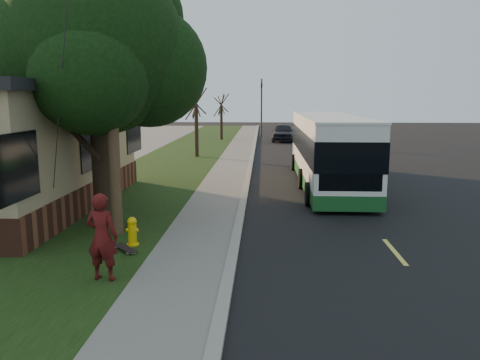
{
  "coord_description": "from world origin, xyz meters",
  "views": [
    {
      "loc": [
        0.71,
        -11.32,
        3.81
      ],
      "look_at": [
        0.07,
        1.6,
        1.5
      ],
      "focal_mm": 35.0,
      "sensor_mm": 36.0,
      "label": 1
    }
  ],
  "objects_px": {
    "skateboard_main": "(132,224)",
    "skateboard_spare": "(125,248)",
    "bare_tree_far": "(221,118)",
    "dumpster": "(5,190)",
    "traffic_signal": "(261,104)",
    "fire_hydrant": "(132,231)",
    "distant_car": "(283,132)",
    "transit_bus": "(328,148)",
    "leafy_tree": "(98,50)",
    "skateboarder": "(102,237)",
    "bare_tree_near": "(196,124)",
    "utility_pole": "(110,65)"
  },
  "relations": [
    {
      "from": "fire_hydrant",
      "to": "traffic_signal",
      "type": "xyz_separation_m",
      "value": [
        3.1,
        34.0,
        2.73
      ]
    },
    {
      "from": "transit_bus",
      "to": "dumpster",
      "type": "relative_size",
      "value": 6.39
    },
    {
      "from": "fire_hydrant",
      "to": "bare_tree_near",
      "type": "bearing_deg",
      "value": 92.86
    },
    {
      "from": "bare_tree_near",
      "to": "leafy_tree",
      "type": "bearing_deg",
      "value": -92.5
    },
    {
      "from": "fire_hydrant",
      "to": "leafy_tree",
      "type": "relative_size",
      "value": 0.09
    },
    {
      "from": "skateboarder",
      "to": "skateboard_spare",
      "type": "xyz_separation_m",
      "value": [
        -0.1,
        1.82,
        -0.85
      ]
    },
    {
      "from": "transit_bus",
      "to": "distant_car",
      "type": "xyz_separation_m",
      "value": [
        -1.09,
        20.53,
        -0.84
      ]
    },
    {
      "from": "skateboard_main",
      "to": "skateboard_spare",
      "type": "xyz_separation_m",
      "value": [
        0.46,
        -2.28,
        0.01
      ]
    },
    {
      "from": "leafy_tree",
      "to": "bare_tree_far",
      "type": "relative_size",
      "value": 1.94
    },
    {
      "from": "utility_pole",
      "to": "skateboarder",
      "type": "distance_m",
      "value": 4.95
    },
    {
      "from": "bare_tree_far",
      "to": "skateboard_spare",
      "type": "bearing_deg",
      "value": -89.37
    },
    {
      "from": "bare_tree_far",
      "to": "transit_bus",
      "type": "xyz_separation_m",
      "value": [
        6.49,
        -21.03,
        -0.4
      ]
    },
    {
      "from": "utility_pole",
      "to": "traffic_signal",
      "type": "relative_size",
      "value": 1.65
    },
    {
      "from": "bare_tree_far",
      "to": "traffic_signal",
      "type": "relative_size",
      "value": 0.73
    },
    {
      "from": "utility_pole",
      "to": "skateboard_spare",
      "type": "xyz_separation_m",
      "value": [
        0.64,
        -1.45,
        -4.5
      ]
    },
    {
      "from": "skateboard_main",
      "to": "dumpster",
      "type": "height_order",
      "value": "dumpster"
    },
    {
      "from": "bare_tree_far",
      "to": "dumpster",
      "type": "relative_size",
      "value": 2.31
    },
    {
      "from": "skateboarder",
      "to": "transit_bus",
      "type": "bearing_deg",
      "value": -110.69
    },
    {
      "from": "leafy_tree",
      "to": "transit_bus",
      "type": "bearing_deg",
      "value": 39.53
    },
    {
      "from": "traffic_signal",
      "to": "distant_car",
      "type": "height_order",
      "value": "traffic_signal"
    },
    {
      "from": "leafy_tree",
      "to": "bare_tree_far",
      "type": "height_order",
      "value": "leafy_tree"
    },
    {
      "from": "utility_pole",
      "to": "skateboard_main",
      "type": "xyz_separation_m",
      "value": [
        0.17,
        0.83,
        -4.51
      ]
    },
    {
      "from": "skateboarder",
      "to": "distant_car",
      "type": "bearing_deg",
      "value": -91.26
    },
    {
      "from": "skateboarder",
      "to": "skateboard_spare",
      "type": "distance_m",
      "value": 2.01
    },
    {
      "from": "bare_tree_near",
      "to": "distant_car",
      "type": "relative_size",
      "value": 0.96
    },
    {
      "from": "transit_bus",
      "to": "skateboard_spare",
      "type": "relative_size",
      "value": 13.87
    },
    {
      "from": "skateboarder",
      "to": "dumpster",
      "type": "height_order",
      "value": "skateboarder"
    },
    {
      "from": "skateboard_main",
      "to": "leafy_tree",
      "type": "bearing_deg",
      "value": 141.61
    },
    {
      "from": "leafy_tree",
      "to": "bare_tree_near",
      "type": "bearing_deg",
      "value": 87.5
    },
    {
      "from": "transit_bus",
      "to": "fire_hydrant",
      "type": "bearing_deg",
      "value": -124.18
    },
    {
      "from": "leafy_tree",
      "to": "skateboarder",
      "type": "height_order",
      "value": "leafy_tree"
    },
    {
      "from": "fire_hydrant",
      "to": "dumpster",
      "type": "relative_size",
      "value": 0.42
    },
    {
      "from": "bare_tree_near",
      "to": "skateboarder",
      "type": "distance_m",
      "value": 20.33
    },
    {
      "from": "traffic_signal",
      "to": "skateboard_main",
      "type": "xyz_separation_m",
      "value": [
        -3.63,
        -32.18,
        -3.04
      ]
    },
    {
      "from": "skateboard_spare",
      "to": "transit_bus",
      "type": "bearing_deg",
      "value": 56.85
    },
    {
      "from": "skateboard_main",
      "to": "dumpster",
      "type": "bearing_deg",
      "value": 158.96
    },
    {
      "from": "distant_car",
      "to": "traffic_signal",
      "type": "bearing_deg",
      "value": 116.79
    },
    {
      "from": "skateboard_spare",
      "to": "distant_car",
      "type": "distance_m",
      "value": 30.39
    },
    {
      "from": "traffic_signal",
      "to": "skateboard_spare",
      "type": "xyz_separation_m",
      "value": [
        -3.17,
        -34.46,
        -3.03
      ]
    },
    {
      "from": "fire_hydrant",
      "to": "leafy_tree",
      "type": "xyz_separation_m",
      "value": [
        -1.57,
        2.65,
        4.73
      ]
    },
    {
      "from": "traffic_signal",
      "to": "transit_bus",
      "type": "height_order",
      "value": "traffic_signal"
    },
    {
      "from": "distant_car",
      "to": "leafy_tree",
      "type": "bearing_deg",
      "value": -99.87
    },
    {
      "from": "fire_hydrant",
      "to": "distant_car",
      "type": "bearing_deg",
      "value": 80.38
    },
    {
      "from": "skateboard_spare",
      "to": "leafy_tree",
      "type": "bearing_deg",
      "value": 115.85
    },
    {
      "from": "leafy_tree",
      "to": "skateboard_spare",
      "type": "height_order",
      "value": "leafy_tree"
    },
    {
      "from": "fire_hydrant",
      "to": "dumpster",
      "type": "height_order",
      "value": "dumpster"
    },
    {
      "from": "skateboard_spare",
      "to": "dumpster",
      "type": "xyz_separation_m",
      "value": [
        -5.31,
        4.15,
        0.58
      ]
    },
    {
      "from": "bare_tree_far",
      "to": "dumpster",
      "type": "xyz_separation_m",
      "value": [
        -4.98,
        -26.31,
        -1.29
      ]
    },
    {
      "from": "transit_bus",
      "to": "skateboard_main",
      "type": "bearing_deg",
      "value": -132.81
    },
    {
      "from": "transit_bus",
      "to": "skateboard_main",
      "type": "xyz_separation_m",
      "value": [
        -6.62,
        -7.15,
        -1.48
      ]
    }
  ]
}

